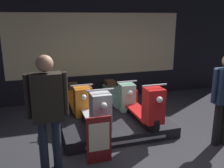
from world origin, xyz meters
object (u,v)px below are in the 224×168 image
at_px(scooter_backrow_0, 77,100).
at_px(person_right_browsing, 224,94).
at_px(scooter_display_right, 139,103).
at_px(scooter_backrow_1, 118,96).
at_px(scooter_display_left, 92,108).
at_px(person_left_browsing, 48,106).
at_px(price_sign_board, 99,140).

relative_size(scooter_backrow_0, person_right_browsing, 1.06).
height_order(scooter_display_right, scooter_backrow_1, scooter_display_right).
height_order(scooter_display_left, person_right_browsing, person_right_browsing).
distance_m(scooter_backrow_0, person_left_browsing, 2.47).
bearing_deg(person_right_browsing, scooter_display_left, 154.21).
relative_size(scooter_display_left, price_sign_board, 2.25).
distance_m(person_left_browsing, price_sign_board, 1.02).
relative_size(scooter_display_right, person_left_browsing, 0.99).
xyz_separation_m(scooter_backrow_0, person_left_browsing, (-0.78, -2.23, 0.71)).
height_order(person_left_browsing, person_right_browsing, person_left_browsing).
bearing_deg(scooter_display_right, person_left_browsing, -150.80).
xyz_separation_m(scooter_backrow_1, person_left_browsing, (-1.79, -2.23, 0.71)).
distance_m(scooter_display_left, person_right_browsing, 2.43).
height_order(scooter_display_left, scooter_backrow_0, scooter_display_left).
relative_size(person_left_browsing, price_sign_board, 2.28).
bearing_deg(scooter_display_left, person_left_browsing, -129.95).
relative_size(scooter_backrow_0, price_sign_board, 2.25).
xyz_separation_m(scooter_display_left, person_right_browsing, (2.16, -1.05, 0.39)).
bearing_deg(scooter_backrow_0, scooter_display_right, -47.25).
xyz_separation_m(scooter_backrow_0, price_sign_board, (-0.02, -2.16, 0.04)).
relative_size(scooter_backrow_1, person_left_browsing, 0.99).
bearing_deg(scooter_display_left, scooter_backrow_0, 94.84).
relative_size(scooter_display_left, scooter_display_right, 1.00).
distance_m(person_right_browsing, price_sign_board, 2.35).
relative_size(scooter_display_left, scooter_backrow_0, 1.00).
height_order(person_left_browsing, price_sign_board, person_left_browsing).
bearing_deg(price_sign_board, scooter_display_left, 83.09).
relative_size(scooter_backrow_0, scooter_backrow_1, 1.00).
bearing_deg(price_sign_board, scooter_backrow_0, 89.52).
bearing_deg(scooter_backrow_1, person_left_browsing, -128.84).
distance_m(scooter_display_left, scooter_backrow_1, 1.52).
relative_size(person_right_browsing, price_sign_board, 2.11).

